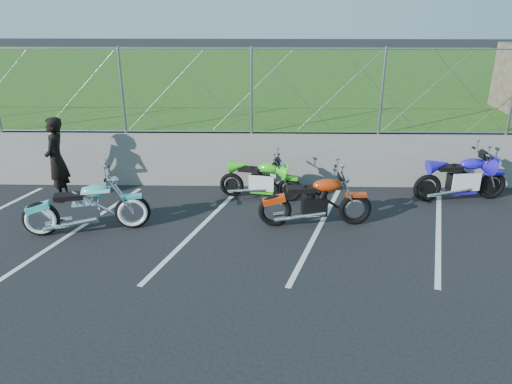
{
  "coord_description": "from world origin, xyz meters",
  "views": [
    {
      "loc": [
        1.32,
        -8.01,
        4.42
      ],
      "look_at": [
        1.15,
        1.3,
        0.68
      ],
      "focal_mm": 35.0,
      "sensor_mm": 36.0,
      "label": 1
    }
  ],
  "objects_px": {
    "cruiser_turquoise": "(88,209)",
    "sportbike_blue": "(462,180)",
    "person_standing": "(56,160)",
    "sportbike_green": "(262,181)",
    "naked_orange": "(317,203)"
  },
  "relations": [
    {
      "from": "cruiser_turquoise",
      "to": "sportbike_green",
      "type": "height_order",
      "value": "cruiser_turquoise"
    },
    {
      "from": "person_standing",
      "to": "naked_orange",
      "type": "bearing_deg",
      "value": 72.21
    },
    {
      "from": "cruiser_turquoise",
      "to": "sportbike_blue",
      "type": "distance_m",
      "value": 8.09
    },
    {
      "from": "naked_orange",
      "to": "sportbike_green",
      "type": "relative_size",
      "value": 1.21
    },
    {
      "from": "cruiser_turquoise",
      "to": "naked_orange",
      "type": "bearing_deg",
      "value": -7.65
    },
    {
      "from": "sportbike_green",
      "to": "person_standing",
      "type": "distance_m",
      "value": 4.61
    },
    {
      "from": "naked_orange",
      "to": "sportbike_green",
      "type": "distance_m",
      "value": 1.78
    },
    {
      "from": "naked_orange",
      "to": "cruiser_turquoise",
      "type": "bearing_deg",
      "value": -178.9
    },
    {
      "from": "person_standing",
      "to": "cruiser_turquoise",
      "type": "bearing_deg",
      "value": 31.05
    },
    {
      "from": "naked_orange",
      "to": "sportbike_blue",
      "type": "bearing_deg",
      "value": 18.54
    },
    {
      "from": "cruiser_turquoise",
      "to": "naked_orange",
      "type": "relative_size",
      "value": 1.04
    },
    {
      "from": "naked_orange",
      "to": "person_standing",
      "type": "xyz_separation_m",
      "value": [
        -5.7,
        1.25,
        0.47
      ]
    },
    {
      "from": "sportbike_blue",
      "to": "person_standing",
      "type": "relative_size",
      "value": 1.14
    },
    {
      "from": "sportbike_blue",
      "to": "person_standing",
      "type": "distance_m",
      "value": 9.12
    },
    {
      "from": "person_standing",
      "to": "sportbike_green",
      "type": "bearing_deg",
      "value": 86.2
    }
  ]
}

